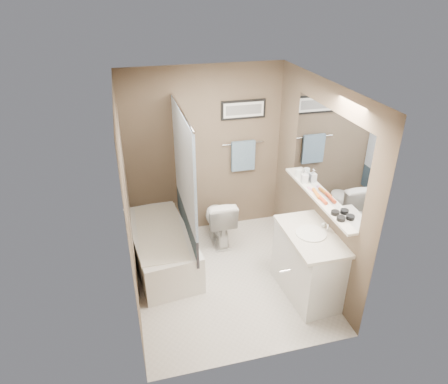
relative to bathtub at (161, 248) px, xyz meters
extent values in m
plane|color=silver|center=(0.75, -0.50, -0.25)|extent=(2.50, 2.50, 0.00)
cube|color=white|center=(0.75, -0.50, 2.13)|extent=(2.20, 2.50, 0.04)
cube|color=brown|center=(0.75, 0.73, 0.95)|extent=(2.20, 0.04, 2.40)
cube|color=brown|center=(0.75, -1.73, 0.95)|extent=(2.20, 0.04, 2.40)
cube|color=brown|center=(-0.33, -0.50, 0.95)|extent=(0.04, 2.50, 2.40)
cube|color=brown|center=(1.83, -0.50, 0.95)|extent=(0.04, 2.50, 2.40)
cube|color=#C3AA93|center=(-0.34, 0.00, 0.75)|extent=(0.02, 1.55, 2.00)
cylinder|color=silver|center=(0.35, 0.00, 1.80)|extent=(0.02, 1.55, 0.02)
cube|color=white|center=(0.35, 0.00, 1.15)|extent=(0.03, 1.45, 1.28)
cube|color=#293E4E|center=(0.35, 0.00, 0.33)|extent=(0.03, 1.45, 0.36)
cube|color=silver|center=(1.84, -0.65, 1.37)|extent=(0.02, 1.60, 1.00)
cube|color=silver|center=(1.79, -0.65, 0.85)|extent=(0.12, 1.60, 0.03)
cylinder|color=silver|center=(1.30, 0.71, 1.05)|extent=(0.60, 0.02, 0.02)
cube|color=#82A5BD|center=(1.30, 0.69, 0.87)|extent=(0.34, 0.05, 0.44)
cube|color=black|center=(1.30, 0.73, 1.53)|extent=(0.62, 0.02, 0.26)
cube|color=white|center=(1.30, 0.72, 1.53)|extent=(0.56, 0.00, 0.20)
cube|color=#595959|center=(1.30, 0.71, 1.53)|extent=(0.50, 0.00, 0.13)
cube|color=silver|center=(1.30, -1.74, 0.75)|extent=(0.80, 0.02, 2.00)
cylinder|color=silver|center=(0.97, -1.69, 0.75)|extent=(0.10, 0.02, 0.02)
cube|color=white|center=(0.00, 0.00, 0.00)|extent=(0.87, 1.57, 0.50)
cube|color=silver|center=(0.00, 0.00, 0.25)|extent=(0.56, 1.36, 0.02)
imported|color=white|center=(0.85, 0.33, 0.10)|extent=(0.40, 0.69, 0.70)
cube|color=silver|center=(1.60, -0.98, 0.15)|extent=(0.57, 0.94, 0.80)
cube|color=beige|center=(1.59, -0.98, 0.57)|extent=(0.54, 0.96, 0.04)
cylinder|color=silver|center=(1.58, -0.98, 0.60)|extent=(0.34, 0.34, 0.01)
cylinder|color=silver|center=(1.78, -0.98, 0.64)|extent=(0.02, 0.02, 0.10)
sphere|color=white|center=(1.78, -0.88, 0.62)|extent=(0.05, 0.05, 0.05)
cylinder|color=black|center=(1.79, -1.19, 0.89)|extent=(0.09, 0.09, 0.04)
cylinder|color=black|center=(1.79, -1.07, 0.89)|extent=(0.09, 0.09, 0.04)
cylinder|color=#CB411C|center=(1.79, -0.76, 0.89)|extent=(0.04, 0.22, 0.04)
cylinder|color=orange|center=(1.79, -0.63, 0.89)|extent=(0.07, 0.22, 0.04)
cube|color=#CC7D9F|center=(1.79, -0.50, 0.87)|extent=(0.05, 0.16, 0.01)
cylinder|color=white|center=(1.79, -0.12, 0.92)|extent=(0.08, 0.08, 0.10)
imported|color=#999999|center=(1.79, -0.29, 0.95)|extent=(0.08, 0.08, 0.17)
camera|label=1|loc=(-0.27, -4.30, 3.07)|focal=32.00mm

